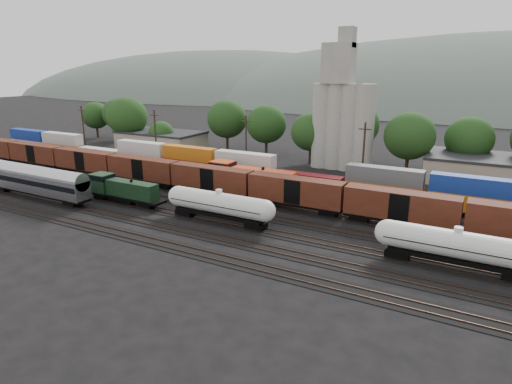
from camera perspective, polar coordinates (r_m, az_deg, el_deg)
The scene contains 14 objects.
ground at distance 64.51m, azimuth -1.88°, elevation -2.84°, with size 600.00×600.00×0.00m, color black.
tracks at distance 64.50m, azimuth -1.88°, elevation -2.80°, with size 180.00×33.20×0.20m.
green_locomotive at distance 72.21m, azimuth -17.74°, elevation 0.43°, with size 15.55×2.74×4.12m.
tank_car_a at distance 60.03m, azimuth -4.93°, elevation -1.64°, with size 17.33×3.10×4.54m.
tank_car_b at distance 50.82m, azimuth 25.15°, elevation -6.54°, with size 17.39×3.11×4.56m.
passenger_coach at distance 79.85m, azimuth -27.42°, elevation 1.49°, with size 23.53×2.90×5.34m.
orange_locomotive at distance 74.45m, azimuth -1.32°, elevation 1.97°, with size 19.38×3.23×4.85m.
boxcar_string at distance 72.26m, azimuth -5.93°, elevation 1.75°, with size 138.20×2.90×4.20m.
container_wall at distance 74.58m, azimuth 7.32°, elevation 1.90°, with size 180.21×2.60×5.80m.
grain_silo at distance 93.22m, azimuth 11.38°, elevation 9.85°, with size 13.40×5.00×29.00m.
industrial_sheds at distance 92.89m, azimuth 12.91°, elevation 4.30°, with size 119.38×17.26×5.10m.
tree_band at distance 97.85m, azimuth 9.71°, elevation 8.23°, with size 165.61×21.56×13.92m.
utility_poles at distance 82.03m, azimuth 5.98°, elevation 5.69°, with size 122.20×0.36×12.00m.
distant_hills at distance 315.23m, azimuth 27.44°, elevation 6.77°, with size 860.00×286.00×130.00m.
Camera 1 is at (31.25, -52.40, 20.97)m, focal length 30.00 mm.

